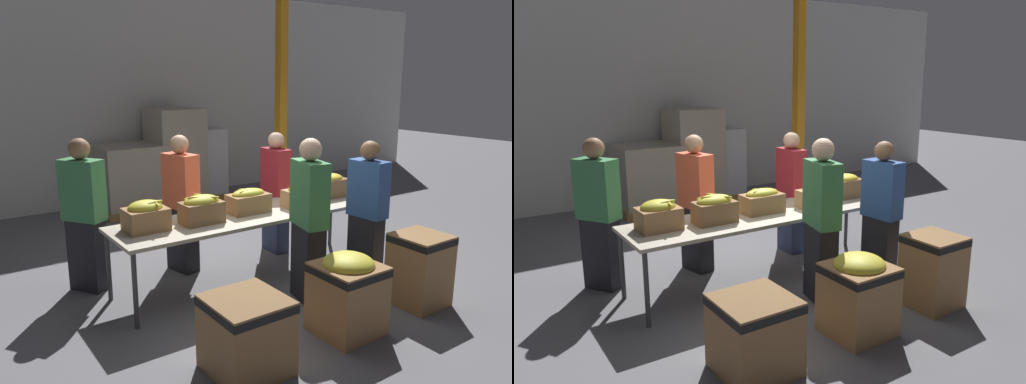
# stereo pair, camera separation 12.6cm
# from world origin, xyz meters

# --- Properties ---
(ground_plane) EXTENTS (30.00, 30.00, 0.00)m
(ground_plane) POSITION_xyz_m (0.00, 0.00, 0.00)
(ground_plane) COLOR slate
(wall_back) EXTENTS (16.00, 0.08, 4.00)m
(wall_back) POSITION_xyz_m (0.00, 4.53, 2.00)
(wall_back) COLOR silver
(wall_back) RESTS_ON ground_plane
(sorting_table) EXTENTS (3.35, 0.88, 0.82)m
(sorting_table) POSITION_xyz_m (0.00, 0.00, 0.77)
(sorting_table) COLOR #B2A893
(sorting_table) RESTS_ON ground_plane
(banana_box_0) EXTENTS (0.43, 0.34, 0.33)m
(banana_box_0) POSITION_xyz_m (-1.29, 0.07, 0.98)
(banana_box_0) COLOR olive
(banana_box_0) RESTS_ON sorting_table
(banana_box_1) EXTENTS (0.45, 0.32, 0.32)m
(banana_box_1) POSITION_xyz_m (-0.69, -0.03, 0.98)
(banana_box_1) COLOR olive
(banana_box_1) RESTS_ON sorting_table
(banana_box_2) EXTENTS (0.49, 0.29, 0.29)m
(banana_box_2) POSITION_xyz_m (-0.03, 0.04, 0.96)
(banana_box_2) COLOR olive
(banana_box_2) RESTS_ON sorting_table
(banana_box_3) EXTENTS (0.42, 0.27, 0.30)m
(banana_box_3) POSITION_xyz_m (0.64, -0.10, 0.96)
(banana_box_3) COLOR tan
(banana_box_3) RESTS_ON sorting_table
(banana_box_4) EXTENTS (0.46, 0.33, 0.31)m
(banana_box_4) POSITION_xyz_m (1.29, 0.09, 0.98)
(banana_box_4) COLOR olive
(banana_box_4) RESTS_ON sorting_table
(volunteer_0) EXTENTS (0.45, 0.52, 1.74)m
(volunteer_0) POSITION_xyz_m (-1.71, 0.81, 0.86)
(volunteer_0) COLOR black
(volunteer_0) RESTS_ON ground_plane
(volunteer_1) EXTENTS (0.34, 0.52, 1.77)m
(volunteer_1) POSITION_xyz_m (0.17, -0.81, 0.88)
(volunteer_1) COLOR black
(volunteer_1) RESTS_ON ground_plane
(volunteer_2) EXTENTS (0.26, 0.47, 1.67)m
(volunteer_2) POSITION_xyz_m (1.06, -0.81, 0.83)
(volunteer_2) COLOR black
(volunteer_2) RESTS_ON ground_plane
(volunteer_3) EXTENTS (0.25, 0.46, 1.66)m
(volunteer_3) POSITION_xyz_m (0.82, 0.63, 0.82)
(volunteer_3) COLOR #2D3856
(volunteer_3) RESTS_ON ground_plane
(volunteer_4) EXTENTS (0.32, 0.50, 1.70)m
(volunteer_4) POSITION_xyz_m (-0.57, 0.71, 0.85)
(volunteer_4) COLOR black
(volunteer_4) RESTS_ON ground_plane
(donation_bin_0) EXTENTS (0.62, 0.62, 0.65)m
(donation_bin_0) POSITION_xyz_m (-1.14, -1.58, 0.35)
(donation_bin_0) COLOR olive
(donation_bin_0) RESTS_ON ground_plane
(donation_bin_1) EXTENTS (0.58, 0.58, 0.79)m
(donation_bin_1) POSITION_xyz_m (-0.00, -1.58, 0.42)
(donation_bin_1) COLOR olive
(donation_bin_1) RESTS_ON ground_plane
(donation_bin_2) EXTENTS (0.52, 0.52, 0.77)m
(donation_bin_2) POSITION_xyz_m (1.06, -1.58, 0.41)
(donation_bin_2) COLOR olive
(donation_bin_2) RESTS_ON ground_plane
(support_pillar) EXTENTS (0.16, 0.16, 4.00)m
(support_pillar) POSITION_xyz_m (2.13, 2.24, 2.00)
(support_pillar) COLOR orange
(support_pillar) RESTS_ON ground_plane
(pallet_stack_0) EXTENTS (0.91, 0.91, 1.39)m
(pallet_stack_0) POSITION_xyz_m (1.41, 3.92, 0.68)
(pallet_stack_0) COLOR olive
(pallet_stack_0) RESTS_ON ground_plane
(pallet_stack_1) EXTENTS (0.98, 0.98, 1.79)m
(pallet_stack_1) POSITION_xyz_m (0.86, 3.82, 0.89)
(pallet_stack_1) COLOR olive
(pallet_stack_1) RESTS_ON ground_plane
(pallet_stack_2) EXTENTS (1.12, 1.12, 1.19)m
(pallet_stack_2) POSITION_xyz_m (-0.10, 3.78, 0.59)
(pallet_stack_2) COLOR olive
(pallet_stack_2) RESTS_ON ground_plane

